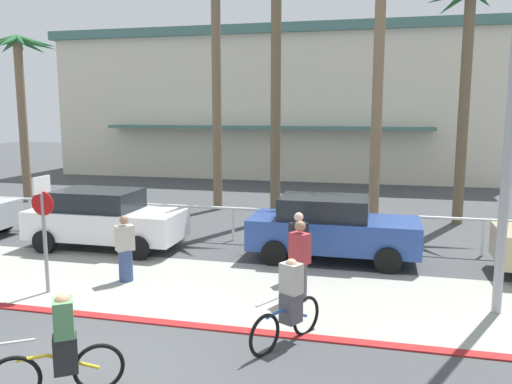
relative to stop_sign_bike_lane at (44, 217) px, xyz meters
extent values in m
plane|color=#424447|center=(2.64, 6.87, -1.68)|extent=(80.00, 80.00, 0.00)
cube|color=#9E9E93|center=(2.64, 1.07, -1.67)|extent=(44.00, 4.00, 0.02)
cube|color=maroon|center=(2.64, -0.93, -1.66)|extent=(44.00, 0.24, 0.03)
cube|color=beige|center=(0.57, 23.23, 2.34)|extent=(25.65, 8.73, 8.04)
cube|color=#47706B|center=(0.57, 23.23, 6.61)|extent=(26.25, 9.33, 0.50)
cube|color=#47706B|center=(0.57, 18.37, 1.32)|extent=(17.95, 1.20, 0.16)
cylinder|color=white|center=(2.64, 5.37, -0.68)|extent=(23.58, 0.08, 0.08)
cylinder|color=white|center=(-4.44, 5.37, -1.18)|extent=(0.08, 0.08, 1.00)
cylinder|color=white|center=(-2.08, 5.37, -1.18)|extent=(0.08, 0.08, 1.00)
cylinder|color=white|center=(0.28, 5.37, -1.18)|extent=(0.08, 0.08, 1.00)
cylinder|color=white|center=(2.64, 5.37, -1.18)|extent=(0.08, 0.08, 1.00)
cylinder|color=white|center=(5.00, 5.37, -1.18)|extent=(0.08, 0.08, 1.00)
cylinder|color=white|center=(7.35, 5.37, -1.18)|extent=(0.08, 0.08, 1.00)
cylinder|color=white|center=(9.71, 5.37, -1.18)|extent=(0.08, 0.08, 1.00)
cylinder|color=gray|center=(0.00, 0.00, -0.58)|extent=(0.08, 0.08, 2.20)
cube|color=white|center=(0.00, 0.00, 0.70)|extent=(0.04, 0.56, 0.36)
cylinder|color=red|center=(0.00, 0.00, 0.30)|extent=(0.52, 0.03, 0.52)
cylinder|color=#9EA0A5|center=(9.25, 1.08, 2.07)|extent=(0.18, 0.18, 7.50)
cylinder|color=#756047|center=(-7.99, 9.90, 1.77)|extent=(0.36, 0.36, 6.88)
cone|color=#235B2D|center=(-7.07, 9.90, 4.95)|extent=(1.92, 0.32, 0.82)
cone|color=#235B2D|center=(-7.41, 10.38, 5.08)|extent=(1.40, 1.25, 0.58)
cone|color=#235B2D|center=(-7.86, 10.64, 4.97)|extent=(0.59, 1.63, 0.77)
cone|color=#235B2D|center=(-8.44, 10.68, 5.05)|extent=(1.21, 1.77, 0.63)
cone|color=#235B2D|center=(-8.55, 10.11, 4.95)|extent=(1.36, 0.76, 0.80)
cone|color=#235B2D|center=(-8.31, 9.33, 4.96)|extent=(0.99, 1.40, 0.79)
cone|color=#235B2D|center=(-7.85, 9.15, 4.96)|extent=(0.60, 1.66, 0.79)
cone|color=#235B2D|center=(-7.48, 9.48, 5.00)|extent=(1.29, 1.15, 0.73)
cylinder|color=#756047|center=(0.63, 10.09, 3.14)|extent=(0.36, 0.36, 9.63)
cylinder|color=brown|center=(3.25, 8.75, 3.18)|extent=(0.36, 0.36, 9.71)
cylinder|color=#846B4C|center=(6.73, 8.85, 3.30)|extent=(0.36, 0.36, 9.95)
cylinder|color=brown|center=(9.61, 9.63, 2.26)|extent=(0.36, 0.36, 7.88)
cone|color=#235B2D|center=(9.19, 10.36, 5.93)|extent=(1.17, 1.70, 0.85)
cylinder|color=black|center=(-5.01, 4.75, -1.35)|extent=(0.66, 0.22, 0.66)
cube|color=white|center=(-0.63, 3.66, -0.95)|extent=(4.40, 1.80, 0.80)
cube|color=#1E2328|center=(-0.88, 3.66, -0.27)|extent=(2.29, 1.58, 0.56)
cylinder|color=black|center=(0.78, 4.56, -1.35)|extent=(0.66, 0.22, 0.66)
cylinder|color=black|center=(0.78, 2.76, -1.35)|extent=(0.66, 0.22, 0.66)
cylinder|color=black|center=(-2.04, 4.56, -1.35)|extent=(0.66, 0.22, 0.66)
cylinder|color=black|center=(-2.04, 2.76, -1.35)|extent=(0.66, 0.22, 0.66)
cube|color=#284793|center=(5.79, 4.02, -0.95)|extent=(4.40, 1.80, 0.80)
cube|color=#1E2328|center=(5.54, 4.02, -0.27)|extent=(2.29, 1.58, 0.56)
cylinder|color=black|center=(7.19, 4.92, -1.35)|extent=(0.66, 0.22, 0.66)
cylinder|color=black|center=(7.19, 3.12, -1.35)|extent=(0.66, 0.22, 0.66)
cylinder|color=black|center=(4.38, 4.92, -1.35)|extent=(0.66, 0.22, 0.66)
cylinder|color=black|center=(4.38, 3.12, -1.35)|extent=(0.66, 0.22, 0.66)
torus|color=black|center=(5.22, -1.71, -1.35)|extent=(0.40, 0.66, 0.72)
torus|color=black|center=(5.76, -0.75, -1.35)|extent=(0.40, 0.66, 0.72)
cylinder|color=#2851A8|center=(5.59, -1.04, -1.20)|extent=(0.38, 0.63, 0.35)
cylinder|color=#2851A8|center=(5.34, -1.50, -1.06)|extent=(0.23, 0.36, 0.07)
cylinder|color=#2851A8|center=(5.55, -1.13, -1.13)|extent=(0.05, 0.05, 0.44)
cylinder|color=silver|center=(5.24, -1.67, -0.80)|extent=(0.28, 0.45, 0.04)
cube|color=#4C4C51|center=(5.55, -1.13, -1.07)|extent=(0.40, 0.42, 0.52)
cube|color=#B7B2A8|center=(5.55, -1.13, -0.55)|extent=(0.42, 0.39, 0.52)
sphere|color=#D6A884|center=(5.55, -1.13, -0.32)|extent=(0.22, 0.22, 0.22)
torus|color=black|center=(2.25, -3.91, -1.35)|extent=(0.64, 0.44, 0.72)
torus|color=black|center=(3.17, -3.31, -1.35)|extent=(0.64, 0.44, 0.72)
cylinder|color=gold|center=(2.89, -3.49, -1.20)|extent=(0.61, 0.42, 0.35)
cylinder|color=gold|center=(2.45, -3.78, -1.06)|extent=(0.35, 0.25, 0.07)
cylinder|color=gold|center=(2.81, -3.55, -1.13)|extent=(0.05, 0.05, 0.44)
cylinder|color=silver|center=(2.29, -3.88, -0.80)|extent=(0.44, 0.30, 0.04)
cube|color=#232326|center=(2.81, -3.55, -1.07)|extent=(0.42, 0.41, 0.52)
cube|color=#4C7F51|center=(2.81, -3.55, -0.55)|extent=(0.40, 0.43, 0.52)
sphere|color=#9E7556|center=(2.81, -3.55, -0.32)|extent=(0.22, 0.22, 0.22)
cylinder|color=#4C4C51|center=(5.39, 0.82, -1.27)|extent=(0.44, 0.44, 0.82)
cube|color=#A33338|center=(5.39, 0.82, -0.54)|extent=(0.48, 0.43, 0.63)
sphere|color=#9E7556|center=(5.39, 0.82, -0.08)|extent=(0.23, 0.23, 0.23)
cylinder|color=gray|center=(5.16, 2.07, -1.29)|extent=(0.44, 0.44, 0.78)
cube|color=black|center=(5.16, 2.07, -0.59)|extent=(0.48, 0.43, 0.60)
sphere|color=beige|center=(5.16, 2.07, -0.16)|extent=(0.21, 0.21, 0.21)
cylinder|color=#384C7A|center=(1.29, 1.10, -1.30)|extent=(0.45, 0.45, 0.75)
cube|color=#B7B2A8|center=(1.29, 1.10, -0.64)|extent=(0.47, 0.47, 0.58)
sphere|color=#9E7556|center=(1.29, 1.10, -0.22)|extent=(0.21, 0.21, 0.21)
camera|label=1|loc=(6.97, -9.48, 2.26)|focal=36.55mm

